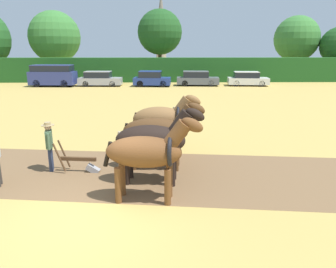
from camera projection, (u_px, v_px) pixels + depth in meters
ground_plane at (89, 218)px, 8.05m from camera, size 240.00×240.00×0.00m
plowed_furrow_strip at (22, 169)px, 11.20m from camera, size 30.56×7.61×0.01m
hedgerow at (147, 70)px, 38.63m from camera, size 60.52×1.62×2.80m
tree_left at (55, 37)px, 42.64m from camera, size 6.62×6.62×8.58m
tree_center_left at (160, 32)px, 40.69m from camera, size 5.53×5.53×8.57m
tree_center at (297, 39)px, 43.61m from camera, size 5.95×5.95×8.05m
church_spire at (161, 28)px, 67.26m from camera, size 2.28×2.28×14.81m
draft_horse_lead_left at (148, 152)px, 8.66m from camera, size 2.73×1.10×2.41m
draft_horse_lead_right at (154, 140)px, 9.85m from camera, size 2.83×1.20×2.43m
draft_horse_trail_left at (159, 131)px, 11.06m from camera, size 2.91×1.17×2.38m
draft_horse_trail_right at (162, 120)px, 12.22m from camera, size 2.68×1.21×2.46m
plow at (82, 163)px, 10.94m from camera, size 1.51×0.50×1.13m
farmer_at_plow at (49, 143)px, 10.90m from camera, size 0.42×0.64×1.68m
farmer_beside_team at (175, 123)px, 13.88m from camera, size 0.41×0.63×1.63m
parked_van at (53, 75)px, 34.26m from camera, size 4.76×2.20×2.23m
parked_car_left at (100, 79)px, 34.61m from camera, size 4.52×1.90×1.55m
parked_car_center_left at (152, 79)px, 34.39m from camera, size 3.97×2.12×1.59m
parked_car_center at (197, 79)px, 34.98m from camera, size 4.57×2.17×1.54m
parked_car_center_right at (247, 79)px, 34.88m from camera, size 4.38×2.24×1.49m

